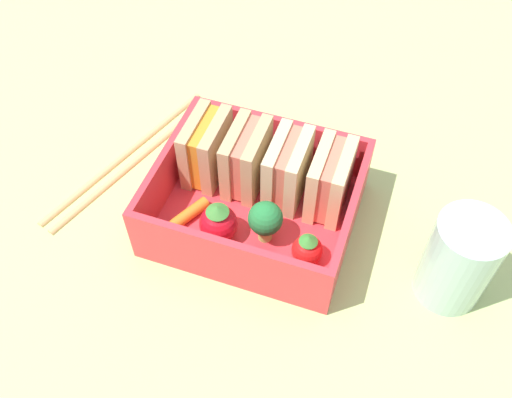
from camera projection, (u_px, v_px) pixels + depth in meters
ground_plane at (256, 224)px, 51.52cm from camera, size 120.00×120.00×2.00cm
bento_tray at (256, 214)px, 50.26cm from camera, size 16.81×14.33×1.20cm
bento_rim at (256, 193)px, 47.96cm from camera, size 16.81×14.33×4.64cm
sandwich_left at (206, 148)px, 50.19cm from camera, size 2.99×5.64×6.05cm
sandwich_center_left at (246, 158)px, 49.43cm from camera, size 2.99×5.64×6.05cm
sandwich_center at (288, 169)px, 48.67cm from camera, size 2.99×5.64×6.05cm
sandwich_center_right at (330, 180)px, 47.90cm from camera, size 2.99×5.64×6.05cm
carrot_stick_far_left at (187, 216)px, 48.72cm from camera, size 2.89×4.40×1.05cm
strawberry_far_left at (218, 223)px, 46.80cm from camera, size 3.20×3.20×3.80cm
broccoli_floret at (265, 220)px, 46.01cm from camera, size 2.87×2.87×4.11cm
strawberry_left at (307, 249)px, 45.58cm from camera, size 2.54×2.54×3.14cm
chopstick_pair at (131, 156)px, 54.88cm from camera, size 8.51×20.86×0.70cm
drinking_glass at (459, 260)px, 43.11cm from camera, size 5.30×5.30×8.29cm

